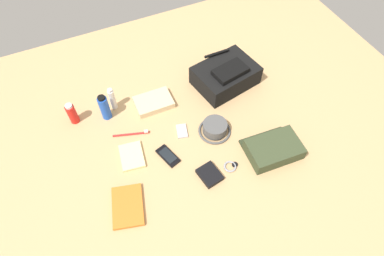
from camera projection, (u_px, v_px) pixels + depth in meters
ground_plane at (192, 134)px, 1.72m from camera, size 2.64×2.02×0.02m
backpack at (226, 75)px, 1.86m from camera, size 0.37×0.30×0.15m
toiletry_pouch at (273, 149)px, 1.61m from camera, size 0.27×0.22×0.07m
bucket_hat at (215, 128)px, 1.69m from camera, size 0.17×0.17×0.06m
sunscreen_spray at (72, 114)px, 1.70m from camera, size 0.05×0.05×0.13m
deodorant_spray at (105, 107)px, 1.70m from camera, size 0.05×0.05×0.16m
toothpaste_tube at (112, 99)px, 1.75m from camera, size 0.03×0.03×0.14m
paperback_novel at (128, 206)px, 1.47m from camera, size 0.18×0.22×0.02m
cell_phone at (168, 156)px, 1.62m from camera, size 0.09×0.14×0.01m
media_player at (182, 131)px, 1.71m from camera, size 0.07×0.09×0.01m
wristwatch at (231, 166)px, 1.59m from camera, size 0.07×0.06×0.01m
toothbrush at (133, 134)px, 1.69m from camera, size 0.18×0.07×0.02m
wallet at (210, 175)px, 1.55m from camera, size 0.11×0.12×0.02m
notepad at (132, 156)px, 1.62m from camera, size 0.13×0.16×0.02m
folded_towel at (154, 102)px, 1.80m from camera, size 0.20×0.14×0.04m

